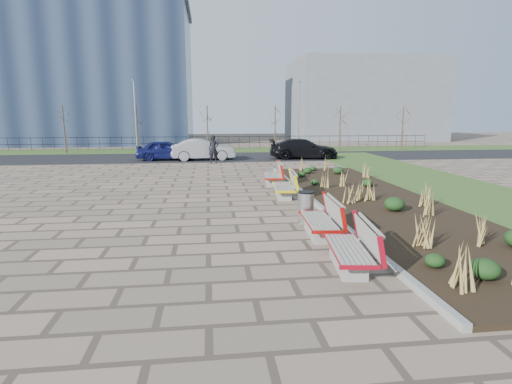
{
  "coord_description": "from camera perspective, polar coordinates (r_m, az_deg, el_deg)",
  "views": [
    {
      "loc": [
        0.06,
        -9.14,
        3.29
      ],
      "look_at": [
        1.5,
        3.0,
        0.9
      ],
      "focal_mm": 28.0,
      "sensor_mm": 36.0,
      "label": 1
    }
  ],
  "objects": [
    {
      "name": "building_grey",
      "position": [
        54.92,
        14.88,
        12.48
      ],
      "size": [
        18.0,
        12.0,
        10.0
      ],
      "primitive_type": "cube",
      "color": "slate",
      "rests_on": "ground"
    },
    {
      "name": "tree_a",
      "position": [
        37.65,
        -25.72,
        8.07
      ],
      "size": [
        1.4,
        1.4,
        4.0
      ],
      "primitive_type": null,
      "color": "#4C3D2D",
      "rests_on": "grass_verge_far"
    },
    {
      "name": "grass_verge_near",
      "position": [
        18.18,
        30.4,
        -0.85
      ],
      "size": [
        5.0,
        38.0,
        0.04
      ],
      "primitive_type": "cube",
      "color": "#33511E",
      "rests_on": "ground"
    },
    {
      "name": "tree_e",
      "position": [
        37.61,
        11.89,
        8.92
      ],
      "size": [
        1.4,
        1.4,
        4.0
      ],
      "primitive_type": null,
      "color": "#4C3D2D",
      "rests_on": "grass_verge_far"
    },
    {
      "name": "car_silver",
      "position": [
        29.32,
        -7.61,
        6.03
      ],
      "size": [
        4.72,
        2.08,
        1.51
      ],
      "primitive_type": "imported",
      "rotation": [
        0.0,
        0.0,
        1.68
      ],
      "color": "#929499",
      "rests_on": "road"
    },
    {
      "name": "tree_f",
      "position": [
        39.92,
        20.18,
        8.59
      ],
      "size": [
        1.4,
        1.4,
        4.0
      ],
      "primitive_type": null,
      "color": "#4C3D2D",
      "rests_on": "grass_verge_far"
    },
    {
      "name": "building_glass",
      "position": [
        54.03,
        -31.88,
        13.91
      ],
      "size": [
        40.0,
        14.0,
        15.0
      ],
      "primitive_type": "cube",
      "color": "#192338",
      "rests_on": "ground"
    },
    {
      "name": "car_blue",
      "position": [
        29.76,
        -12.75,
        5.86
      ],
      "size": [
        4.29,
        1.96,
        1.43
      ],
      "primitive_type": "imported",
      "rotation": [
        0.0,
        0.0,
        1.64
      ],
      "color": "#131754",
      "rests_on": "road"
    },
    {
      "name": "litter_bin",
      "position": [
        12.34,
        7.12,
        -2.2
      ],
      "size": [
        0.48,
        0.48,
        0.95
      ],
      "primitive_type": "cylinder",
      "color": "#B2B2B7",
      "rests_on": "ground"
    },
    {
      "name": "pedestrian",
      "position": [
        27.22,
        -6.09,
        6.06
      ],
      "size": [
        0.73,
        0.51,
        1.89
      ],
      "primitive_type": "imported",
      "rotation": [
        0.0,
        0.0,
        0.09
      ],
      "color": "black",
      "rests_on": "ground"
    },
    {
      "name": "railing_fence",
      "position": [
        38.73,
        -6.89,
        7.05
      ],
      "size": [
        44.0,
        0.1,
        1.2
      ],
      "primitive_type": null,
      "color": "black",
      "rests_on": "grass_verge_far"
    },
    {
      "name": "road",
      "position": [
        31.31,
        -6.87,
        4.96
      ],
      "size": [
        80.0,
        7.0,
        0.02
      ],
      "primitive_type": "cube",
      "color": "black",
      "rests_on": "ground"
    },
    {
      "name": "planting_curb",
      "position": [
        15.01,
        8.31,
        -1.43
      ],
      "size": [
        0.16,
        18.0,
        0.15
      ],
      "primitive_type": "cube",
      "color": "gray",
      "rests_on": "ground"
    },
    {
      "name": "tree_b",
      "position": [
        36.17,
        -16.6,
        8.62
      ],
      "size": [
        1.4,
        1.4,
        4.0
      ],
      "primitive_type": null,
      "color": "#4C3D2D",
      "rests_on": "grass_verge_far"
    },
    {
      "name": "ground",
      "position": [
        9.72,
        -6.8,
        -8.81
      ],
      "size": [
        120.0,
        120.0,
        0.0
      ],
      "primitive_type": "plane",
      "color": "#876F5C",
      "rests_on": "ground"
    },
    {
      "name": "grass_verge_far",
      "position": [
        37.29,
        -6.87,
        5.94
      ],
      "size": [
        80.0,
        5.0,
        0.04
      ],
      "primitive_type": "cube",
      "color": "#33511E",
      "rests_on": "ground"
    },
    {
      "name": "lamp_west",
      "position": [
        35.66,
        -16.82,
        10.19
      ],
      "size": [
        0.24,
        0.6,
        6.0
      ],
      "primitive_type": null,
      "color": "gray",
      "rests_on": "grass_verge_far"
    },
    {
      "name": "tree_c",
      "position": [
        35.66,
        -6.94,
        8.97
      ],
      "size": [
        1.4,
        1.4,
        4.0
      ],
      "primitive_type": null,
      "color": "#4C3D2D",
      "rests_on": "grass_verge_far"
    },
    {
      "name": "bench_b",
      "position": [
        11.02,
        8.96,
        -3.74
      ],
      "size": [
        1.04,
        2.16,
        1.0
      ],
      "primitive_type": null,
      "rotation": [
        0.0,
        0.0,
        -0.07
      ],
      "color": "#A8100B",
      "rests_on": "ground"
    },
    {
      "name": "lamp_east",
      "position": [
        36.03,
        6.07,
        10.6
      ],
      "size": [
        0.24,
        0.6,
        6.0
      ],
      "primitive_type": null,
      "color": "gray",
      "rests_on": "grass_verge_far"
    },
    {
      "name": "bench_c",
      "position": [
        16.0,
        3.93,
        0.99
      ],
      "size": [
        1.11,
        2.18,
        1.0
      ],
      "primitive_type": null,
      "rotation": [
        0.0,
        0.0,
        -0.1
      ],
      "color": "yellow",
      "rests_on": "ground"
    },
    {
      "name": "car_black",
      "position": [
        30.19,
        6.79,
        6.17
      ],
      "size": [
        5.26,
        2.54,
        1.48
      ],
      "primitive_type": "imported",
      "rotation": [
        0.0,
        0.0,
        1.48
      ],
      "color": "black",
      "rests_on": "road"
    },
    {
      "name": "planting_bed",
      "position": [
        15.77,
        16.51,
        -1.26
      ],
      "size": [
        4.5,
        18.0,
        0.1
      ],
      "primitive_type": "cube",
      "color": "black",
      "rests_on": "ground"
    },
    {
      "name": "bench_a",
      "position": [
        8.89,
        13.05,
        -7.53
      ],
      "size": [
        1.16,
        2.2,
        1.0
      ],
      "primitive_type": null,
      "rotation": [
        0.0,
        0.0,
        -0.13
      ],
      "color": "#A90B1D",
      "rests_on": "ground"
    },
    {
      "name": "tree_d",
      "position": [
        36.16,
        2.73,
        9.06
      ],
      "size": [
        1.4,
        1.4,
        4.0
      ],
      "primitive_type": null,
      "color": "#4C3D2D",
      "rests_on": "grass_verge_far"
    },
    {
      "name": "bench_d",
      "position": [
        18.93,
        2.25,
        2.57
      ],
      "size": [
        1.07,
        2.17,
        1.0
      ],
      "primitive_type": null,
      "rotation": [
        0.0,
        0.0,
        -0.08
      ],
      "color": "#B4180C",
      "rests_on": "ground"
    }
  ]
}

